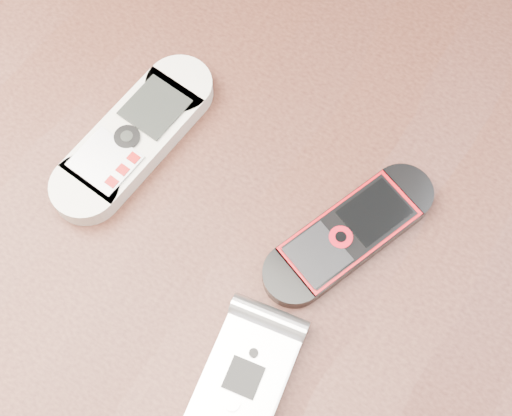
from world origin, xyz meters
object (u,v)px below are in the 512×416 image
Objects in this scene: table at (251,256)px; motorola_razr at (242,383)px; nokia_white at (134,137)px; nokia_black_red at (349,234)px.

table is 0.17m from motorola_razr.
nokia_white reaches higher than motorola_razr.
nokia_white is at bearing 136.74° from motorola_razr.
nokia_white is at bearing -153.57° from nokia_black_red.
motorola_razr is (-0.01, -0.13, 0.00)m from nokia_black_red.
nokia_black_red is at bearing 76.64° from motorola_razr.
nokia_black_red is at bearing 10.90° from nokia_white.
nokia_white is 0.20m from motorola_razr.
nokia_white is 1.52× the size of motorola_razr.
motorola_razr is at bearing -73.31° from nokia_black_red.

